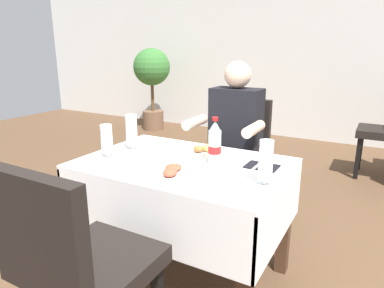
{
  "coord_description": "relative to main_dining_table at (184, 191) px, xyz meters",
  "views": [
    {
      "loc": [
        0.81,
        -1.46,
        1.36
      ],
      "look_at": [
        -0.12,
        0.22,
        0.81
      ],
      "focal_mm": 32.3,
      "sensor_mm": 36.0,
      "label": 1
    }
  ],
  "objects": [
    {
      "name": "back_wall",
      "position": [
        0.12,
        3.76,
        1.0
      ],
      "size": [
        11.0,
        0.12,
        3.12
      ],
      "primitive_type": "cube",
      "color": "silver",
      "rests_on": "ground"
    },
    {
      "name": "main_dining_table",
      "position": [
        0.0,
        0.0,
        0.0
      ],
      "size": [
        1.14,
        0.78,
        0.73
      ],
      "color": "white",
      "rests_on": "ground"
    },
    {
      "name": "chair_far_diner_seat",
      "position": [
        -0.0,
        0.78,
        -0.0
      ],
      "size": [
        0.44,
        0.5,
        0.97
      ],
      "color": "black",
      "rests_on": "ground"
    },
    {
      "name": "chair_near_camera_side",
      "position": [
        -0.0,
        -0.78,
        -0.0
      ],
      "size": [
        0.44,
        0.5,
        0.97
      ],
      "color": "black",
      "rests_on": "ground"
    },
    {
      "name": "seated_diner_far",
      "position": [
        0.02,
        0.67,
        0.15
      ],
      "size": [
        0.5,
        0.46,
        1.26
      ],
      "color": "#282D42",
      "rests_on": "ground"
    },
    {
      "name": "plate_near_camera",
      "position": [
        0.05,
        -0.19,
        0.19
      ],
      "size": [
        0.26,
        0.26,
        0.05
      ],
      "color": "white",
      "rests_on": "main_dining_table"
    },
    {
      "name": "plate_far_diner",
      "position": [
        0.01,
        0.18,
        0.19
      ],
      "size": [
        0.24,
        0.24,
        0.06
      ],
      "color": "white",
      "rests_on": "main_dining_table"
    },
    {
      "name": "beer_glass_left",
      "position": [
        -0.4,
        0.04,
        0.29
      ],
      "size": [
        0.07,
        0.07,
        0.22
      ],
      "color": "white",
      "rests_on": "main_dining_table"
    },
    {
      "name": "beer_glass_middle",
      "position": [
        -0.42,
        -0.15,
        0.28
      ],
      "size": [
        0.07,
        0.07,
        0.2
      ],
      "color": "white",
      "rests_on": "main_dining_table"
    },
    {
      "name": "beer_glass_right",
      "position": [
        0.5,
        -0.11,
        0.29
      ],
      "size": [
        0.07,
        0.07,
        0.22
      ],
      "color": "white",
      "rests_on": "main_dining_table"
    },
    {
      "name": "cola_bottle_primary",
      "position": [
        0.17,
        0.05,
        0.29
      ],
      "size": [
        0.07,
        0.07,
        0.26
      ],
      "color": "silver",
      "rests_on": "main_dining_table"
    },
    {
      "name": "napkin_cutlery_set",
      "position": [
        0.41,
        0.13,
        0.18
      ],
      "size": [
        0.17,
        0.19,
        0.01
      ],
      "color": "black",
      "rests_on": "main_dining_table"
    },
    {
      "name": "potted_plant_corner",
      "position": [
        -2.43,
        3.1,
        0.35
      ],
      "size": [
        0.6,
        0.6,
        1.33
      ],
      "color": "brown",
      "rests_on": "ground"
    }
  ]
}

